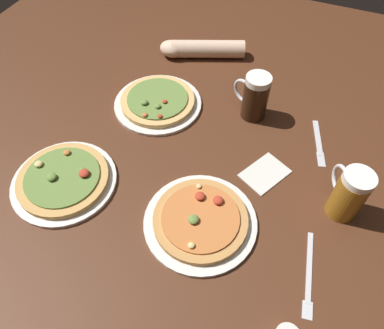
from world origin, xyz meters
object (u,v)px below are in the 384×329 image
(pizza_plate_far, at_px, (158,102))
(pizza_plate_side, at_px, (64,180))
(diner_arm, at_px, (199,49))
(napkin_folded, at_px, (265,173))
(pizza_plate_near, at_px, (200,220))
(fork_spare, at_px, (309,275))
(beer_mug_dark, at_px, (255,97))
(beer_mug_amber, at_px, (349,193))
(knife_spare, at_px, (319,143))

(pizza_plate_far, height_order, pizza_plate_side, pizza_plate_side)
(pizza_plate_far, height_order, diner_arm, diner_arm)
(pizza_plate_far, bearing_deg, napkin_folded, -18.97)
(pizza_plate_side, relative_size, napkin_folded, 2.23)
(pizza_plate_near, xyz_separation_m, fork_spare, (0.32, -0.03, -0.01))
(napkin_folded, bearing_deg, pizza_plate_side, -154.15)
(fork_spare, bearing_deg, beer_mug_dark, 120.99)
(pizza_plate_near, distance_m, beer_mug_amber, 0.41)
(beer_mug_amber, distance_m, napkin_folded, 0.25)
(pizza_plate_side, height_order, beer_mug_amber, beer_mug_amber)
(pizza_plate_far, xyz_separation_m, beer_mug_amber, (0.68, -0.19, 0.07))
(pizza_plate_far, distance_m, diner_arm, 0.34)
(pizza_plate_far, bearing_deg, beer_mug_amber, -15.94)
(pizza_plate_side, distance_m, napkin_folded, 0.62)
(pizza_plate_far, distance_m, knife_spare, 0.58)
(beer_mug_dark, relative_size, knife_spare, 0.82)
(pizza_plate_near, relative_size, diner_arm, 0.95)
(napkin_folded, relative_size, knife_spare, 0.71)
(beer_mug_amber, distance_m, diner_arm, 0.84)
(fork_spare, height_order, knife_spare, same)
(pizza_plate_near, bearing_deg, beer_mug_amber, 29.04)
(napkin_folded, distance_m, knife_spare, 0.23)
(pizza_plate_far, height_order, fork_spare, pizza_plate_far)
(fork_spare, distance_m, diner_arm, 0.98)
(pizza_plate_far, xyz_separation_m, beer_mug_dark, (0.33, 0.09, 0.07))
(pizza_plate_near, xyz_separation_m, pizza_plate_side, (-0.44, -0.03, 0.00))
(pizza_plate_far, xyz_separation_m, diner_arm, (0.03, 0.33, 0.02))
(pizza_plate_near, distance_m, napkin_folded, 0.27)
(pizza_plate_near, height_order, pizza_plate_side, same)
(pizza_plate_near, bearing_deg, beer_mug_dark, 89.27)
(knife_spare, xyz_separation_m, diner_arm, (-0.55, 0.29, 0.03))
(beer_mug_amber, bearing_deg, pizza_plate_near, -150.96)
(beer_mug_dark, bearing_deg, knife_spare, -10.99)
(beer_mug_dark, distance_m, knife_spare, 0.26)
(pizza_plate_near, bearing_deg, diner_arm, 112.36)
(pizza_plate_near, relative_size, pizza_plate_far, 1.01)
(beer_mug_dark, bearing_deg, napkin_folded, -64.33)
(pizza_plate_near, height_order, knife_spare, pizza_plate_near)
(fork_spare, height_order, diner_arm, diner_arm)
(beer_mug_dark, bearing_deg, fork_spare, -59.01)
(beer_mug_amber, xyz_separation_m, napkin_folded, (-0.23, 0.04, -0.08))
(knife_spare, distance_m, diner_arm, 0.63)
(beer_mug_amber, distance_m, fork_spare, 0.25)
(pizza_plate_near, xyz_separation_m, beer_mug_amber, (0.36, 0.20, 0.07))
(pizza_plate_far, height_order, knife_spare, pizza_plate_far)
(beer_mug_dark, xyz_separation_m, fork_spare, (0.31, -0.51, -0.08))
(fork_spare, bearing_deg, diner_arm, 128.93)
(pizza_plate_side, xyz_separation_m, diner_arm, (0.14, 0.76, 0.02))
(knife_spare, bearing_deg, beer_mug_amber, -66.36)
(diner_arm, bearing_deg, fork_spare, -51.07)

